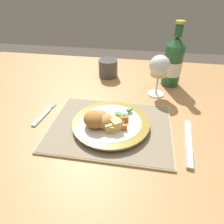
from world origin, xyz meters
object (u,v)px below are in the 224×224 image
Objects in this scene: dinner_plate at (111,124)px; bottle at (173,62)px; drinking_cup at (108,68)px; fork at (43,116)px; dining_table at (99,127)px; table_knife at (189,146)px; wine_glass at (159,68)px.

bottle is at bearing 59.30° from dinner_plate.
fork is at bearing -114.35° from drinking_cup.
dining_table is 0.31m from drinking_cup.
table_knife is at bearing -54.09° from drinking_cup.
drinking_cup reaches higher than dining_table.
drinking_cup is (-0.02, 0.29, 0.12)m from dining_table.
dining_table is at bearing 20.65° from fork.
table_knife is 0.79× the size of bottle.
dining_table is 0.20m from fork.
bottle is (0.44, 0.32, 0.10)m from fork.
table_knife is 0.52m from drinking_cup.
dinner_plate is at bearing -56.23° from dining_table.
fork is (-0.18, -0.07, 0.08)m from dining_table.
wine_glass is at bearing 29.76° from fork.
table_knife is 0.32m from wine_glass.
fork is 0.45m from wine_glass.
wine_glass is (0.38, 0.22, 0.11)m from fork.
bottle is 0.29m from drinking_cup.
wine_glass is (-0.09, 0.28, 0.11)m from table_knife.
wine_glass is (0.20, 0.15, 0.19)m from dining_table.
dining_table is 7.15× the size of table_knife.
bottle reaches higher than table_knife.
table_knife is (0.46, -0.07, 0.00)m from fork.
drinking_cup is (-0.28, 0.04, -0.06)m from bottle.
bottle is at bearing -7.61° from drinking_cup.
dining_table is 10.72× the size of fork.
wine_glass is at bearing 59.35° from dinner_plate.
bottle is (0.06, 0.10, -0.01)m from wine_glass.
fork is 1.57× the size of drinking_cup.
bottle reaches higher than dining_table.
fork is at bearing -159.35° from dining_table.
table_knife is at bearing -72.99° from wine_glass.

